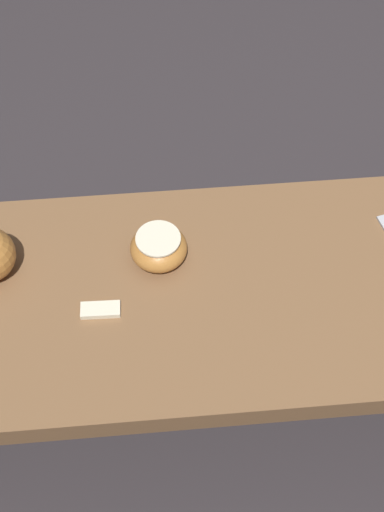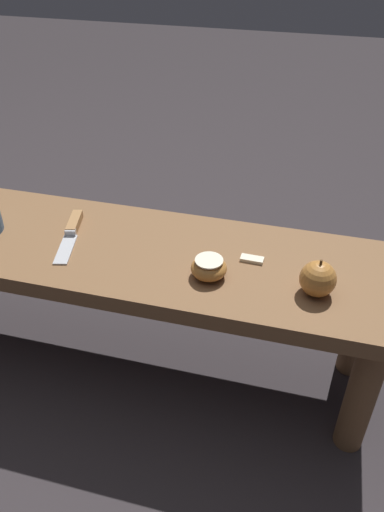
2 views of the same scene
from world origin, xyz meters
The scene contains 4 objects.
ground_plane centered at (0.00, 0.00, 0.00)m, with size 8.00×8.00×0.00m, color #2D282B.
wooden_bench centered at (0.00, 0.00, 0.32)m, with size 1.40×0.35×0.38m.
apple_cut centered at (0.28, -0.06, 0.40)m, with size 0.08×0.08×0.04m.
apple_slice_near_knife centered at (0.36, 0.02, 0.38)m, with size 0.05×0.02×0.01m.
Camera 1 is at (0.28, 0.51, 1.18)m, focal length 50.00 mm.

